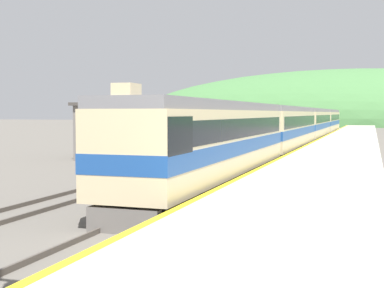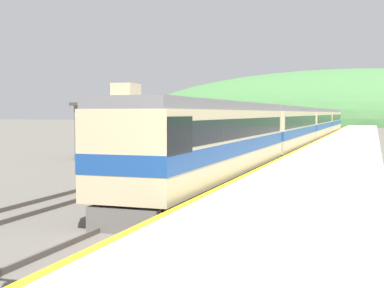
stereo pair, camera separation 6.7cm
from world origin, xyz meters
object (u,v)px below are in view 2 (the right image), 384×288
(carriage_third, at_px, (313,124))
(carriage_fourth, at_px, (327,121))
(siding_train, at_px, (270,126))
(express_train_lead_car, at_px, (213,142))
(carriage_second, at_px, (285,129))

(carriage_third, relative_size, carriage_fourth, 1.00)
(carriage_fourth, relative_size, siding_train, 0.48)
(carriage_third, xyz_separation_m, siding_train, (-4.98, -1.64, -0.19))
(carriage_fourth, bearing_deg, siding_train, -102.26)
(express_train_lead_car, height_order, carriage_third, express_train_lead_car)
(carriage_second, relative_size, carriage_fourth, 1.00)
(carriage_second, distance_m, carriage_fourth, 42.59)
(carriage_third, bearing_deg, carriage_fourth, 90.00)
(express_train_lead_car, bearing_deg, siding_train, 96.95)
(carriage_third, height_order, siding_train, carriage_third)
(express_train_lead_car, distance_m, carriage_second, 21.24)
(carriage_second, height_order, carriage_fourth, same)
(carriage_second, xyz_separation_m, carriage_fourth, (0.00, 42.59, 0.00))
(express_train_lead_car, bearing_deg, carriage_fourth, 90.00)
(carriage_fourth, bearing_deg, express_train_lead_car, -90.00)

